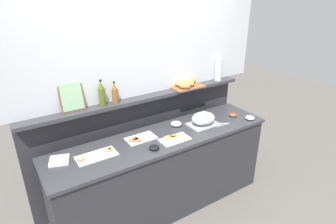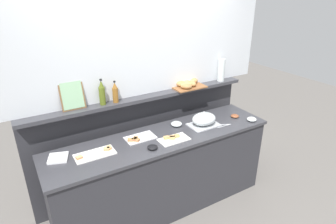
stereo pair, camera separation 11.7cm
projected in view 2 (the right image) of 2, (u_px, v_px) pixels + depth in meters
ground_plane at (141, 178)px, 3.88m from camera, size 12.00×12.00×0.00m
buffet_counter at (163, 173)px, 3.22m from camera, size 2.48×0.61×0.93m
back_ledge_unit at (143, 140)px, 3.52m from camera, size 2.69×0.22×1.25m
upper_wall_panel at (138, 34)px, 3.02m from camera, size 3.29×0.08×1.35m
sandwich_platter_front at (96, 154)px, 2.70m from camera, size 0.38×0.18×0.04m
sandwich_platter_side at (173, 139)px, 2.96m from camera, size 0.32×0.18×0.04m
sandwich_platter_rear at (139, 138)px, 2.97m from camera, size 0.31×0.19×0.04m
serving_cloche at (204, 119)px, 3.24m from camera, size 0.34×0.24×0.17m
glass_bowl_large at (176, 124)px, 3.25m from camera, size 0.13×0.13×0.05m
glass_bowl_medium at (252, 119)px, 3.36m from camera, size 0.11×0.11×0.04m
condiment_bowl_cream at (152, 147)px, 2.79m from camera, size 0.10×0.10×0.04m
condiment_bowl_teal at (235, 116)px, 3.46m from camera, size 0.10×0.10×0.03m
serving_tongs at (224, 125)px, 3.26m from camera, size 0.19×0.09×0.01m
napkin_stack at (58, 158)px, 2.63m from camera, size 0.22×0.22×0.02m
olive_oil_bottle at (102, 93)px, 2.95m from camera, size 0.06×0.06×0.28m
vinegar_bottle_amber at (115, 93)px, 3.01m from camera, size 0.06×0.06×0.24m
bread_basket at (187, 84)px, 3.48m from camera, size 0.40×0.30×0.08m
framed_picture at (72, 95)px, 2.83m from camera, size 0.24×0.08×0.29m
water_carafe at (221, 70)px, 3.67m from camera, size 0.09×0.09×0.29m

